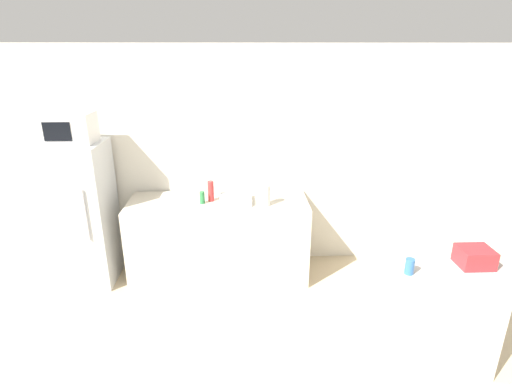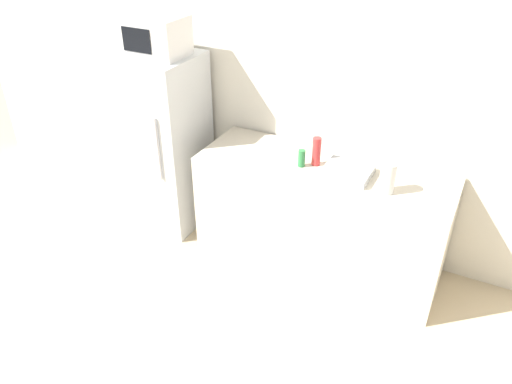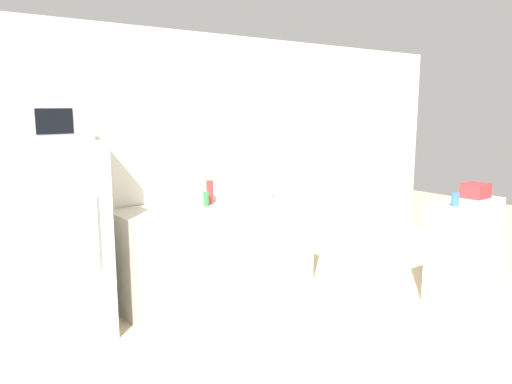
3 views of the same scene
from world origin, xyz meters
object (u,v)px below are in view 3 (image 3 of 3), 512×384
Objects in this scene: refrigerator at (62,241)px; bottle_short at (206,199)px; bottle_tall at (210,192)px; paper_towel_roll at (267,188)px; microwave at (54,120)px; basket at (475,191)px; jar at (455,200)px.

bottle_short is at bearing -2.35° from refrigerator.
bottle_tall is 0.98× the size of paper_towel_roll.
refrigerator is 1.35m from bottle_short.
bottle_short is at bearing -2.29° from microwave.
basket is 2.01× the size of jar.
microwave is 2.10× the size of paper_towel_roll.
basket is (3.54, -1.54, -0.72)m from microwave.
basket is (2.11, -1.56, -0.00)m from bottle_tall.
paper_towel_roll is at bearing -3.81° from microwave.
refrigerator is 1.45m from bottle_tall.
bottle_short is (-0.09, -0.07, -0.05)m from bottle_tall.
refrigerator is 6.89× the size of paper_towel_roll.
microwave is 1.99× the size of basket.
bottle_short is 0.56× the size of basket.
microwave is at bearing -109.22° from refrigerator.
bottle_short is (1.34, -0.05, 0.20)m from refrigerator.
basket is at bearing -34.06° from bottle_short.
bottle_short is at bearing 145.94° from basket.
bottle_short is 0.59× the size of paper_towel_roll.
bottle_tall is 0.62m from paper_towel_roll.
microwave is 1.54m from bottle_short.
basket is at bearing -36.51° from bottle_tall.
jar is at bearing -169.89° from basket.
basket is at bearing -23.57° from refrigerator.
bottle_tall is 2.63m from basket.
jar is (1.66, -1.59, 0.03)m from bottle_short.
microwave is at bearing 177.71° from bottle_short.
basket is (2.20, -1.49, 0.05)m from bottle_short.
jar is (1.57, -1.66, -0.01)m from bottle_tall.
refrigerator is at bearing 156.43° from basket.
refrigerator is 11.71× the size of bottle_short.
bottle_tall is 1.88× the size of jar.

